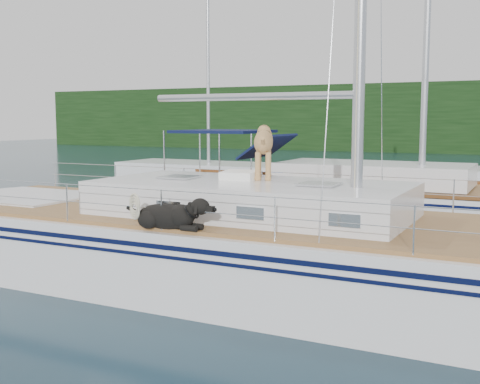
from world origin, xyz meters
The scene contains 6 objects.
ground centered at (0.00, 0.00, 0.00)m, with size 120.00×120.00×0.00m, color black.
tree_line centered at (0.00, 45.00, 3.00)m, with size 90.00×3.00×6.00m, color black.
shore_bank centered at (0.00, 46.20, 0.60)m, with size 92.00×1.00×1.20m, color #595147.
main_sailboat centered at (0.10, 0.00, 0.68)m, with size 12.00×3.87×14.01m.
neighbor_sailboat centered at (0.16, 6.40, 0.63)m, with size 11.00×3.50×13.30m.
bg_boat_west centered at (-8.00, 14.00, 0.45)m, with size 8.00×3.00×11.65m.
Camera 1 is at (5.11, -8.96, 2.84)m, focal length 45.00 mm.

